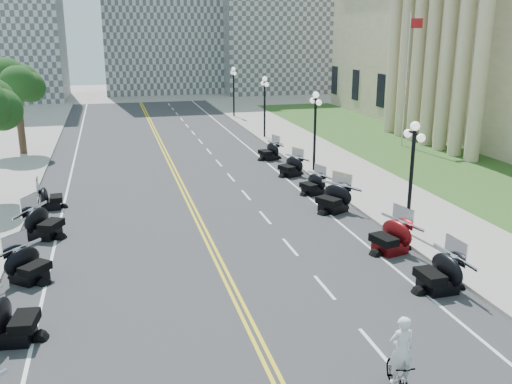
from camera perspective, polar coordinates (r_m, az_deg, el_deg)
ground at (r=19.76m, az=-1.98°, el=-10.52°), size 160.00×160.00×0.00m
road at (r=28.91m, az=-6.27°, el=-1.84°), size 16.00×90.00×0.01m
centerline_yellow_a at (r=28.90m, az=-6.50°, el=-1.84°), size 0.12×90.00×0.00m
centerline_yellow_b at (r=28.93m, az=-6.03°, el=-1.80°), size 0.12×90.00×0.00m
edge_line_north at (r=30.41m, az=5.75°, el=-0.90°), size 0.12×90.00×0.00m
edge_line_south at (r=28.79m, az=-18.98°, el=-2.70°), size 0.12×90.00×0.00m
lane_dash_5 at (r=17.38m, az=11.74°, el=-14.83°), size 0.12×2.00×0.00m
lane_dash_6 at (r=20.60m, az=6.86°, el=-9.44°), size 0.12×2.00×0.00m
lane_dash_7 at (r=24.06m, az=3.43°, el=-5.50°), size 0.12×2.00×0.00m
lane_dash_8 at (r=27.66m, az=0.92°, el=-2.56°), size 0.12×2.00×0.00m
lane_dash_9 at (r=31.35m, az=-1.01°, el=-0.30°), size 0.12×2.00×0.00m
lane_dash_10 at (r=35.12m, az=-2.52°, el=1.48°), size 0.12×2.00×0.00m
lane_dash_11 at (r=38.93m, az=-3.74°, el=2.91°), size 0.12×2.00×0.00m
lane_dash_12 at (r=42.78m, az=-4.74°, el=4.09°), size 0.12×2.00×0.00m
lane_dash_13 at (r=46.65m, az=-5.59°, el=5.07°), size 0.12×2.00×0.00m
lane_dash_14 at (r=50.54m, az=-6.30°, el=5.90°), size 0.12×2.00×0.00m
lane_dash_15 at (r=54.45m, az=-6.91°, el=6.60°), size 0.12×2.00×0.00m
lane_dash_16 at (r=58.37m, az=-7.44°, el=7.22°), size 0.12×2.00×0.00m
lane_dash_17 at (r=62.30m, az=-7.91°, el=7.75°), size 0.12×2.00×0.00m
lane_dash_18 at (r=66.24m, az=-8.32°, el=8.22°), size 0.12×2.00×0.00m
lane_dash_19 at (r=70.18m, az=-8.69°, el=8.64°), size 0.12×2.00×0.00m
sidewalk_north at (r=31.99m, az=12.67°, el=-0.25°), size 5.00×90.00×0.15m
lawn at (r=42.10m, az=16.32°, el=3.35°), size 9.00×60.00×0.10m
distant_block_c at (r=86.24m, az=3.14°, el=17.46°), size 20.00×14.00×22.00m
street_lamp_2 at (r=25.37m, az=15.24°, el=1.25°), size 0.50×1.20×4.90m
street_lamp_3 at (r=36.03m, az=5.91°, el=6.00°), size 0.50×1.20×4.90m
street_lamp_4 at (r=47.34m, az=0.87°, el=8.48°), size 0.50×1.20×4.90m
street_lamp_5 at (r=58.92m, az=-2.24°, el=9.96°), size 0.50×1.20×4.90m
flagpole at (r=45.05m, az=14.79°, el=10.64°), size 1.10×0.20×10.00m
tree_4 at (r=43.92m, az=-22.84°, el=9.48°), size 4.80×4.80×9.20m
motorcycle_n_5 at (r=20.91m, az=17.82°, el=-7.51°), size 2.23×2.23×1.50m
motorcycle_n_6 at (r=23.88m, az=13.31°, el=-4.20°), size 2.60×2.60×1.50m
motorcycle_n_7 at (r=28.63m, az=7.74°, el=-0.47°), size 2.96×2.96×1.53m
motorcycle_n_8 at (r=31.58m, az=5.70°, el=0.91°), size 2.30×2.30×1.27m
motorcycle_n_9 at (r=35.39m, az=3.49°, el=2.70°), size 2.54×2.54×1.37m
motorcycle_n_10 at (r=39.76m, az=1.31°, el=4.20°), size 2.33×2.33×1.35m
motorcycle_s_5 at (r=18.37m, az=-23.24°, el=-11.45°), size 2.41×2.41×1.51m
motorcycle_s_6 at (r=22.26m, az=-21.83°, el=-6.61°), size 2.82×2.82×1.40m
motorcycle_s_7 at (r=26.51m, az=-20.47°, el=-2.74°), size 2.91×2.91×1.52m
motorcycle_s_8 at (r=30.66m, az=-19.92°, el=-0.42°), size 1.98×1.98×1.31m
bicycle at (r=15.29m, az=14.10°, el=-17.51°), size 0.68×1.74×1.02m
cyclist_rider at (r=14.56m, az=14.49°, el=-12.83°), size 0.67×0.44×1.83m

